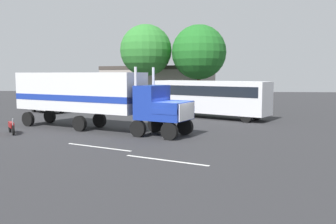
{
  "coord_description": "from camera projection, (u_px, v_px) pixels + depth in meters",
  "views": [
    {
      "loc": [
        1.42,
        -22.99,
        4.06
      ],
      "look_at": [
        -0.46,
        0.3,
        1.6
      ],
      "focal_mm": 38.92,
      "sensor_mm": 36.0,
      "label": 1
    }
  ],
  "objects": [
    {
      "name": "parked_bus",
      "position": [
        210.0,
        96.0,
        33.47
      ],
      "size": [
        10.7,
        7.94,
        3.4
      ],
      "color": "silver",
      "rests_on": "ground_plane"
    },
    {
      "name": "tree_left",
      "position": [
        146.0,
        50.0,
        44.7
      ],
      "size": [
        6.33,
        6.33,
        10.09
      ],
      "color": "brown",
      "rests_on": "ground_plane"
    },
    {
      "name": "ground_plane",
      "position": [
        175.0,
        137.0,
        23.33
      ],
      "size": [
        120.0,
        120.0,
        0.0
      ],
      "primitive_type": "plane",
      "color": "#2D2D30"
    },
    {
      "name": "lane_stripe_near",
      "position": [
        98.0,
        147.0,
        20.19
      ],
      "size": [
        4.07,
        1.97,
        0.01
      ],
      "primitive_type": "cube",
      "rotation": [
        0.0,
        0.0,
        -0.43
      ],
      "color": "silver",
      "rests_on": "ground_plane"
    },
    {
      "name": "lane_stripe_mid",
      "position": [
        166.0,
        160.0,
        17.11
      ],
      "size": [
        4.09,
        1.92,
        0.01
      ],
      "primitive_type": "cube",
      "rotation": [
        0.0,
        0.0,
        -0.42
      ],
      "color": "silver",
      "rests_on": "ground_plane"
    },
    {
      "name": "person_bystander",
      "position": [
        102.0,
        113.0,
        29.52
      ],
      "size": [
        0.44,
        0.47,
        1.63
      ],
      "color": "black",
      "rests_on": "ground_plane"
    },
    {
      "name": "tree_center",
      "position": [
        199.0,
        52.0,
        43.42
      ],
      "size": [
        6.53,
        6.53,
        9.89
      ],
      "color": "brown",
      "rests_on": "ground_plane"
    },
    {
      "name": "motorcycle",
      "position": [
        11.0,
        127.0,
        24.67
      ],
      "size": [
        1.32,
        1.76,
        1.12
      ],
      "color": "black",
      "rests_on": "ground_plane"
    },
    {
      "name": "parked_car",
      "position": [
        47.0,
        105.0,
        38.11
      ],
      "size": [
        4.54,
        4.19,
        1.57
      ],
      "color": "#B7B7BC",
      "rests_on": "ground_plane"
    },
    {
      "name": "semi_truck",
      "position": [
        91.0,
        95.0,
        26.47
      ],
      "size": [
        13.93,
        8.1,
        4.5
      ],
      "color": "#193399",
      "rests_on": "ground_plane"
    },
    {
      "name": "building_backdrop",
      "position": [
        156.0,
        83.0,
        51.61
      ],
      "size": [
        16.79,
        11.94,
        5.14
      ],
      "color": "#9E938C",
      "rests_on": "ground_plane"
    }
  ]
}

